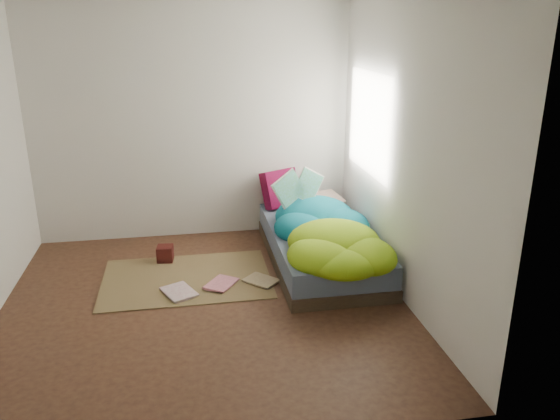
% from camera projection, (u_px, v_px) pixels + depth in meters
% --- Properties ---
extents(ground, '(3.50, 3.50, 0.00)m').
position_uv_depth(ground, '(205.00, 305.00, 4.79)').
color(ground, '#3C2117').
rests_on(ground, ground).
extents(room_walls, '(3.54, 3.54, 2.62)m').
position_uv_depth(room_walls, '(197.00, 120.00, 4.27)').
color(room_walls, silver).
rests_on(room_walls, ground).
extents(bed, '(1.00, 2.00, 0.34)m').
position_uv_depth(bed, '(320.00, 247.00, 5.61)').
color(bed, '#31231B').
rests_on(bed, ground).
extents(duvet, '(0.96, 1.84, 0.34)m').
position_uv_depth(duvet, '(327.00, 223.00, 5.29)').
color(duvet, '#075770').
rests_on(duvet, bed).
extents(rug, '(1.60, 1.10, 0.01)m').
position_uv_depth(rug, '(187.00, 278.00, 5.28)').
color(rug, brown).
rests_on(rug, ground).
extents(pillow_floral, '(0.61, 0.48, 0.12)m').
position_uv_depth(pillow_floral, '(319.00, 203.00, 6.23)').
color(pillow_floral, beige).
rests_on(pillow_floral, bed).
extents(pillow_magenta, '(0.44, 0.31, 0.43)m').
position_uv_depth(pillow_magenta, '(280.00, 189.00, 6.24)').
color(pillow_magenta, '#4A0427').
rests_on(pillow_magenta, bed).
extents(open_book, '(0.51, 0.29, 0.31)m').
position_uv_depth(open_book, '(299.00, 178.00, 5.62)').
color(open_book, '#367F29').
rests_on(open_book, duvet).
extents(wooden_box, '(0.18, 0.18, 0.16)m').
position_uv_depth(wooden_box, '(165.00, 253.00, 5.64)').
color(wooden_box, '#3E0E0E').
rests_on(wooden_box, rug).
extents(floor_book_a, '(0.36, 0.41, 0.03)m').
position_uv_depth(floor_book_a, '(167.00, 296.00, 4.90)').
color(floor_book_a, silver).
rests_on(floor_book_a, rug).
extents(floor_book_b, '(0.36, 0.38, 0.03)m').
position_uv_depth(floor_book_b, '(211.00, 282.00, 5.17)').
color(floor_book_b, pink).
rests_on(floor_book_b, rug).
extents(floor_book_c, '(0.37, 0.37, 0.02)m').
position_uv_depth(floor_book_c, '(254.00, 285.00, 5.11)').
color(floor_book_c, tan).
rests_on(floor_book_c, rug).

